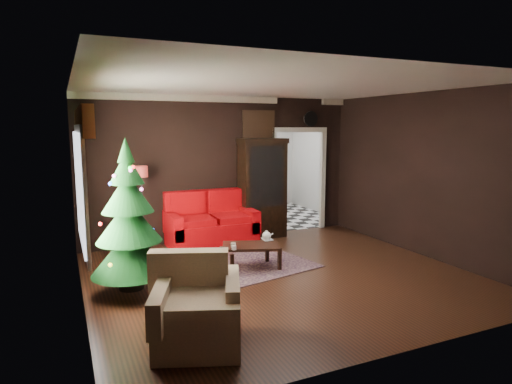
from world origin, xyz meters
name	(u,v)px	position (x,y,z in m)	size (l,w,h in m)	color
floor	(280,276)	(0.00, 0.00, 0.00)	(5.50, 5.50, 0.00)	black
ceiling	(282,85)	(0.00, 0.00, 2.80)	(5.50, 5.50, 0.00)	white
wall_back	(223,169)	(0.00, 2.50, 1.40)	(5.50, 5.50, 0.00)	black
wall_front	(404,215)	(0.00, -2.50, 1.40)	(5.50, 5.50, 0.00)	black
wall_left	(78,195)	(-2.75, 0.00, 1.40)	(5.50, 5.50, 0.00)	black
wall_right	(424,175)	(2.75, 0.00, 1.40)	(5.50, 5.50, 0.00)	black
doorway	(298,182)	(1.70, 2.50, 1.05)	(1.10, 0.10, 2.10)	beige
left_window	(80,189)	(-2.71, 0.20, 1.45)	(0.05, 1.60, 1.40)	white
valance	(83,122)	(-2.63, 0.20, 2.27)	(0.12, 2.10, 0.35)	#994C20
kitchen_floor	(267,217)	(1.70, 4.00, 0.00)	(3.00, 3.00, 0.00)	white
kitchen_window	(245,146)	(1.70, 5.45, 1.70)	(0.70, 0.06, 0.70)	white
rug	(241,266)	(-0.37, 0.65, 0.01)	(2.17, 1.58, 0.01)	#31242A
loveseat	(211,219)	(-0.40, 2.05, 0.50)	(1.70, 0.90, 1.00)	maroon
curio_cabinet	(262,190)	(0.75, 2.27, 0.95)	(0.90, 0.45, 1.90)	black
floor_lamp	(143,207)	(-1.66, 2.02, 0.83)	(0.24, 0.24, 1.44)	black
christmas_tree	(128,217)	(-2.15, 0.16, 1.05)	(1.01, 1.01, 1.94)	black
armchair	(198,303)	(-1.73, -1.54, 0.46)	(0.89, 0.89, 0.91)	tan
coffee_table	(250,257)	(-0.29, 0.46, 0.21)	(0.86, 0.52, 0.39)	black
teapot	(267,236)	(0.05, 0.60, 0.48)	(0.16, 0.16, 0.15)	silver
cup_a	(233,245)	(-0.59, 0.43, 0.43)	(0.08, 0.08, 0.07)	beige
cup_b	(234,248)	(-0.63, 0.30, 0.43)	(0.07, 0.07, 0.06)	silver
book	(263,234)	(0.00, 0.63, 0.50)	(0.15, 0.02, 0.21)	gray
wall_clock	(310,119)	(1.95, 2.45, 2.38)	(0.32, 0.32, 0.06)	white
painting	(258,125)	(0.75, 2.46, 2.25)	(0.62, 0.05, 0.52)	#B17E3E
kitchen_counter	(248,192)	(1.70, 5.20, 0.45)	(1.80, 0.60, 0.90)	silver
kitchen_table	(262,205)	(1.40, 3.70, 0.38)	(0.70, 0.70, 0.75)	brown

